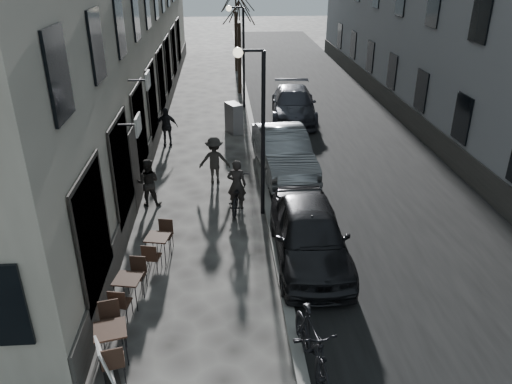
{
  "coord_description": "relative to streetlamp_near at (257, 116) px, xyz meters",
  "views": [
    {
      "loc": [
        -1.17,
        -7.8,
        7.38
      ],
      "look_at": [
        -0.36,
        3.8,
        1.8
      ],
      "focal_mm": 35.0,
      "sensor_mm": 36.0,
      "label": 1
    }
  ],
  "objects": [
    {
      "name": "sign_board",
      "position": [
        -3.29,
        -6.66,
        -2.76
      ],
      "size": [
        0.51,
        0.63,
        0.98
      ],
      "rotation": [
        0.0,
        0.0,
        0.35
      ],
      "color": "black",
      "rests_on": "ground"
    },
    {
      "name": "road",
      "position": [
        4.02,
        10.0,
        -3.16
      ],
      "size": [
        7.3,
        60.0,
        0.0
      ],
      "primitive_type": "cube",
      "color": "black",
      "rests_on": "ground"
    },
    {
      "name": "bicycle",
      "position": [
        -0.62,
        0.39,
        -2.65
      ],
      "size": [
        0.96,
        2.01,
        1.01
      ],
      "primitive_type": "imported",
      "rotation": [
        0.0,
        0.0,
        2.99
      ],
      "color": "black",
      "rests_on": "ground"
    },
    {
      "name": "tree_near",
      "position": [
        0.07,
        15.0,
        1.5
      ],
      "size": [
        2.4,
        2.4,
        5.7
      ],
      "color": "black",
      "rests_on": "ground"
    },
    {
      "name": "kerb",
      "position": [
        0.37,
        10.0,
        -3.1
      ],
      "size": [
        0.25,
        60.0,
        0.12
      ],
      "primitive_type": "cube",
      "color": "gray",
      "rests_on": "ground"
    },
    {
      "name": "pedestrian_far",
      "position": [
        -3.37,
        6.45,
        -2.34
      ],
      "size": [
        0.98,
        0.45,
        1.63
      ],
      "primitive_type": "imported",
      "rotation": [
        0.0,
        0.0,
        0.05
      ],
      "color": "black",
      "rests_on": "ground"
    },
    {
      "name": "bistro_set_b",
      "position": [
        -3.26,
        -4.26,
        -2.72
      ],
      "size": [
        0.69,
        1.49,
        0.85
      ],
      "rotation": [
        0.0,
        0.0,
        -0.19
      ],
      "color": "black",
      "rests_on": "ground"
    },
    {
      "name": "ground",
      "position": [
        0.17,
        -6.0,
        -3.16
      ],
      "size": [
        120.0,
        120.0,
        0.0
      ],
      "primitive_type": "plane",
      "color": "#32302E",
      "rests_on": "ground"
    },
    {
      "name": "car_near",
      "position": [
        1.17,
        -2.71,
        -2.37
      ],
      "size": [
        1.93,
        4.64,
        1.57
      ],
      "primitive_type": "imported",
      "rotation": [
        0.0,
        0.0,
        -0.02
      ],
      "color": "black",
      "rests_on": "ground"
    },
    {
      "name": "streetlamp_far",
      "position": [
        0.0,
        12.0,
        0.0
      ],
      "size": [
        0.9,
        0.28,
        5.09
      ],
      "color": "black",
      "rests_on": "ground"
    },
    {
      "name": "pedestrian_mid",
      "position": [
        -1.32,
        2.46,
        -2.31
      ],
      "size": [
        1.11,
        0.66,
        1.69
      ],
      "primitive_type": "imported",
      "rotation": [
        0.0,
        0.0,
        3.12
      ],
      "color": "#2C2926",
      "rests_on": "ground"
    },
    {
      "name": "moped",
      "position": [
        0.57,
        -6.59,
        -2.52
      ],
      "size": [
        0.88,
        2.21,
        1.29
      ],
      "primitive_type": "imported",
      "rotation": [
        0.0,
        0.0,
        0.13
      ],
      "color": "black",
      "rests_on": "ground"
    },
    {
      "name": "car_far",
      "position": [
        2.47,
        9.73,
        -2.42
      ],
      "size": [
        2.53,
        5.29,
        1.49
      ],
      "primitive_type": "imported",
      "rotation": [
        0.0,
        0.0,
        -0.09
      ],
      "color": "#35363F",
      "rests_on": "ground"
    },
    {
      "name": "pedestrian_near",
      "position": [
        -3.43,
        0.86,
        -2.38
      ],
      "size": [
        0.81,
        0.65,
        1.57
      ],
      "primitive_type": "imported",
      "rotation": [
        0.0,
        0.0,
        3.06
      ],
      "color": "black",
      "rests_on": "ground"
    },
    {
      "name": "utility_cabinet",
      "position": [
        -0.49,
        7.86,
        -2.48
      ],
      "size": [
        0.83,
        1.03,
        1.36
      ],
      "primitive_type": "cube",
      "rotation": [
        0.0,
        0.0,
        0.43
      ],
      "color": "slate",
      "rests_on": "ground"
    },
    {
      "name": "cyclist_rider",
      "position": [
        -0.62,
        0.39,
        -2.33
      ],
      "size": [
        0.66,
        0.48,
        1.65
      ],
      "primitive_type": "imported",
      "rotation": [
        0.0,
        0.0,
        2.99
      ],
      "color": "#282422",
      "rests_on": "ground"
    },
    {
      "name": "bistro_set_a",
      "position": [
        -3.32,
        -6.02,
        -2.7
      ],
      "size": [
        0.75,
        1.58,
        0.9
      ],
      "rotation": [
        0.0,
        0.0,
        0.23
      ],
      "color": "black",
      "rests_on": "ground"
    },
    {
      "name": "streetlamp_near",
      "position": [
        0.0,
        0.0,
        0.0
      ],
      "size": [
        0.9,
        0.28,
        5.09
      ],
      "color": "black",
      "rests_on": "ground"
    },
    {
      "name": "car_mid",
      "position": [
        1.2,
        3.22,
        -2.35
      ],
      "size": [
        2.09,
        5.02,
        1.61
      ],
      "primitive_type": "imported",
      "rotation": [
        0.0,
        0.0,
        0.08
      ],
      "color": "gray",
      "rests_on": "ground"
    },
    {
      "name": "bistro_set_c",
      "position": [
        -2.78,
        -2.45,
        -2.72
      ],
      "size": [
        0.7,
        1.49,
        0.85
      ],
      "rotation": [
        0.0,
        0.0,
        -0.21
      ],
      "color": "black",
      "rests_on": "ground"
    }
  ]
}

